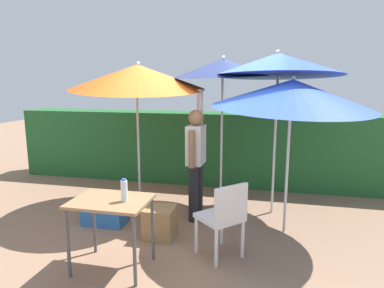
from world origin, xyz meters
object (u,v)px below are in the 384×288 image
(crate_cardboard, at_px, (160,222))
(umbrella_rainbow, at_px, (278,65))
(umbrella_yellow, at_px, (223,68))
(folding_table, at_px, (111,208))
(umbrella_navy, at_px, (292,94))
(umbrella_orange, at_px, (138,77))
(bottle_water, at_px, (124,191))
(person_vendor, at_px, (196,156))
(chair_plastic, at_px, (224,215))
(cooler_box, at_px, (105,209))

(crate_cardboard, bearing_deg, umbrella_rainbow, 39.48)
(umbrella_yellow, distance_m, folding_table, 2.79)
(umbrella_rainbow, distance_m, umbrella_navy, 0.80)
(umbrella_orange, bearing_deg, bottle_water, -72.96)
(umbrella_orange, height_order, umbrella_navy, umbrella_orange)
(umbrella_navy, bearing_deg, person_vendor, 169.37)
(umbrella_yellow, height_order, bottle_water, umbrella_yellow)
(umbrella_yellow, xyz_separation_m, crate_cardboard, (-0.60, -1.36, -2.00))
(umbrella_orange, bearing_deg, chair_plastic, -41.15)
(umbrella_rainbow, bearing_deg, cooler_box, -157.47)
(person_vendor, relative_size, crate_cardboard, 4.73)
(chair_plastic, xyz_separation_m, crate_cardboard, (-0.86, 0.34, -0.31))
(umbrella_navy, bearing_deg, umbrella_orange, 167.23)
(umbrella_yellow, relative_size, crate_cardboard, 6.02)
(umbrella_yellow, distance_m, bottle_water, 2.65)
(umbrella_navy, bearing_deg, chair_plastic, -131.43)
(chair_plastic, bearing_deg, crate_cardboard, 158.72)
(umbrella_yellow, height_order, folding_table, umbrella_yellow)
(umbrella_navy, bearing_deg, crate_cardboard, -163.06)
(umbrella_orange, xyz_separation_m, crate_cardboard, (0.66, -0.99, -1.87))
(umbrella_rainbow, height_order, chair_plastic, umbrella_rainbow)
(umbrella_rainbow, distance_m, bottle_water, 2.84)
(chair_plastic, bearing_deg, folding_table, -157.11)
(umbrella_orange, height_order, umbrella_yellow, umbrella_yellow)
(umbrella_orange, relative_size, chair_plastic, 2.67)
(umbrella_rainbow, bearing_deg, chair_plastic, -110.19)
(umbrella_yellow, height_order, umbrella_navy, umbrella_yellow)
(umbrella_rainbow, height_order, cooler_box, umbrella_rainbow)
(umbrella_navy, relative_size, chair_plastic, 2.37)
(cooler_box, distance_m, folding_table, 1.28)
(folding_table, height_order, bottle_water, bottle_water)
(folding_table, distance_m, bottle_water, 0.27)
(umbrella_rainbow, height_order, bottle_water, umbrella_rainbow)
(umbrella_orange, height_order, person_vendor, umbrella_orange)
(umbrella_orange, distance_m, chair_plastic, 2.55)
(umbrella_rainbow, relative_size, umbrella_yellow, 1.02)
(cooler_box, bearing_deg, folding_table, -58.43)
(chair_plastic, bearing_deg, cooler_box, 162.70)
(umbrella_navy, xyz_separation_m, crate_cardboard, (-1.58, -0.48, -1.64))
(chair_plastic, height_order, bottle_water, bottle_water)
(umbrella_yellow, xyz_separation_m, folding_table, (-0.87, -2.17, -1.52))
(umbrella_navy, distance_m, folding_table, 2.54)
(person_vendor, bearing_deg, umbrella_yellow, 65.87)
(chair_plastic, relative_size, bottle_water, 3.71)
(umbrella_yellow, height_order, chair_plastic, umbrella_yellow)
(umbrella_navy, bearing_deg, folding_table, -145.00)
(bottle_water, bearing_deg, cooler_box, 127.38)
(umbrella_rainbow, height_order, folding_table, umbrella_rainbow)
(umbrella_rainbow, distance_m, umbrella_orange, 2.08)
(person_vendor, distance_m, folding_table, 1.66)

